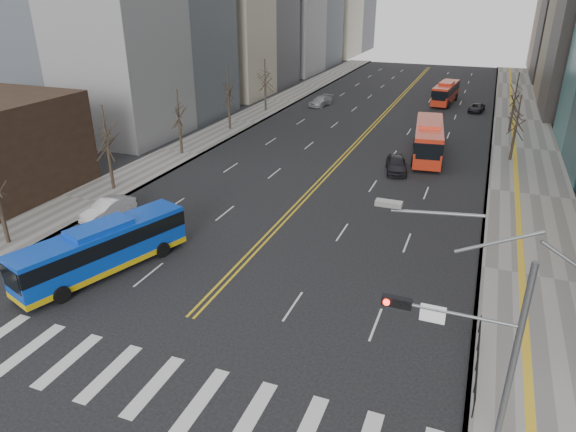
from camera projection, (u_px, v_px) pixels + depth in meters
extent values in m
plane|color=black|center=(131.00, 379.00, 22.87)|extent=(220.00, 220.00, 0.00)
cube|color=slate|center=(524.00, 149.00, 55.40)|extent=(7.00, 130.00, 0.15)
cube|color=slate|center=(241.00, 122.00, 66.61)|extent=(5.00, 130.00, 0.15)
cube|color=silver|center=(30.00, 349.00, 24.82)|extent=(0.70, 4.00, 0.01)
cube|color=silver|center=(68.00, 360.00, 24.04)|extent=(0.70, 4.00, 0.01)
cube|color=silver|center=(110.00, 373.00, 23.26)|extent=(0.70, 4.00, 0.01)
cube|color=silver|center=(154.00, 386.00, 22.48)|extent=(0.70, 4.00, 0.01)
cube|color=silver|center=(201.00, 400.00, 21.70)|extent=(0.70, 4.00, 0.01)
cube|color=silver|center=(251.00, 416.00, 20.92)|extent=(0.70, 4.00, 0.01)
cube|color=silver|center=(306.00, 432.00, 20.15)|extent=(0.70, 4.00, 0.01)
cube|color=gold|center=(381.00, 116.00, 69.78)|extent=(0.15, 100.00, 0.01)
cube|color=gold|center=(384.00, 116.00, 69.65)|extent=(0.15, 100.00, 0.01)
cylinder|color=slate|center=(513.00, 362.00, 17.94)|extent=(0.24, 0.24, 8.00)
cylinder|color=slate|center=(452.00, 313.00, 18.07)|extent=(4.50, 0.12, 0.12)
cube|color=black|center=(397.00, 302.00, 18.71)|extent=(1.10, 0.28, 0.38)
cylinder|color=#FF190C|center=(386.00, 302.00, 18.69)|extent=(0.24, 0.08, 0.24)
cylinder|color=black|center=(396.00, 304.00, 18.58)|extent=(0.24, 0.08, 0.24)
cylinder|color=black|center=(406.00, 306.00, 18.46)|extent=(0.24, 0.08, 0.24)
cube|color=white|center=(433.00, 314.00, 18.37)|extent=(0.90, 0.06, 0.70)
cube|color=#999993|center=(389.00, 204.00, 17.36)|extent=(0.90, 0.35, 0.18)
cube|color=black|center=(479.00, 352.00, 22.80)|extent=(0.04, 6.00, 0.04)
cylinder|color=black|center=(474.00, 408.00, 20.45)|extent=(0.06, 0.06, 1.00)
cylinder|color=black|center=(475.00, 383.00, 21.73)|extent=(0.06, 0.06, 1.00)
cylinder|color=black|center=(477.00, 361.00, 23.01)|extent=(0.06, 0.06, 1.00)
cylinder|color=black|center=(479.00, 342.00, 24.28)|extent=(0.06, 0.06, 1.00)
cylinder|color=black|center=(480.00, 324.00, 25.56)|extent=(0.06, 0.06, 1.00)
cylinder|color=#2B231A|center=(3.00, 219.00, 34.20)|extent=(0.28, 0.28, 3.75)
cylinder|color=#2B231A|center=(111.00, 168.00, 43.54)|extent=(0.28, 0.28, 3.90)
cylinder|color=#2B231A|center=(181.00, 138.00, 52.97)|extent=(0.28, 0.28, 3.60)
cylinder|color=#2B231A|center=(229.00, 114.00, 62.25)|extent=(0.28, 0.28, 4.00)
cylinder|color=#2B231A|center=(265.00, 98.00, 71.66)|extent=(0.28, 0.28, 3.80)
cylinder|color=#2B231A|center=(513.00, 144.00, 50.96)|extent=(0.28, 0.28, 3.50)
cylinder|color=#2B231A|center=(512.00, 117.00, 61.13)|extent=(0.28, 0.28, 3.75)
cube|color=#0C3FC2|center=(103.00, 248.00, 30.91)|extent=(5.54, 10.94, 2.52)
cube|color=black|center=(102.00, 241.00, 30.70)|extent=(5.61, 10.97, 0.92)
cube|color=#0C3FC2|center=(99.00, 228.00, 30.36)|extent=(2.90, 4.15, 0.40)
cube|color=gold|center=(105.00, 264.00, 31.35)|extent=(5.61, 10.97, 0.35)
cylinder|color=black|center=(42.00, 281.00, 29.59)|extent=(0.60, 1.04, 1.00)
cylinder|color=black|center=(61.00, 295.00, 28.29)|extent=(0.60, 1.04, 1.00)
cylinder|color=black|center=(142.00, 240.00, 34.45)|extent=(0.60, 1.04, 1.00)
cylinder|color=black|center=(163.00, 250.00, 33.14)|extent=(0.60, 1.04, 1.00)
cube|color=red|center=(428.00, 139.00, 52.32)|extent=(3.93, 11.72, 2.99)
cube|color=black|center=(429.00, 134.00, 52.08)|extent=(3.99, 11.75, 1.07)
cube|color=red|center=(430.00, 124.00, 51.67)|extent=(2.54, 4.24, 0.40)
cylinder|color=black|center=(413.00, 162.00, 49.91)|extent=(0.41, 1.03, 1.00)
cylinder|color=black|center=(440.00, 164.00, 49.32)|extent=(0.41, 1.03, 1.00)
cylinder|color=black|center=(415.00, 142.00, 56.42)|extent=(0.41, 1.03, 1.00)
cylinder|color=black|center=(440.00, 143.00, 55.82)|extent=(0.41, 1.03, 1.00)
cube|color=red|center=(446.00, 92.00, 76.83)|extent=(3.15, 10.10, 2.54)
cube|color=black|center=(446.00, 89.00, 76.62)|extent=(3.21, 10.12, 0.92)
cube|color=red|center=(447.00, 83.00, 76.27)|extent=(2.11, 3.63, 0.40)
cylinder|color=black|center=(433.00, 103.00, 75.14)|extent=(0.39, 1.02, 1.00)
cylinder|color=black|center=(448.00, 105.00, 74.22)|extent=(0.39, 1.02, 1.00)
cylinder|color=black|center=(441.00, 96.00, 80.34)|extent=(0.39, 1.02, 1.00)
cylinder|color=black|center=(456.00, 97.00, 79.43)|extent=(0.39, 1.02, 1.00)
imported|color=silver|center=(108.00, 209.00, 38.67)|extent=(2.20, 4.60, 1.46)
imported|color=black|center=(396.00, 164.00, 48.30)|extent=(2.83, 4.86, 1.56)
imported|color=#A0A1A5|center=(321.00, 101.00, 75.57)|extent=(2.90, 5.12, 1.40)
imported|color=black|center=(476.00, 108.00, 71.98)|extent=(2.35, 4.17, 1.10)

